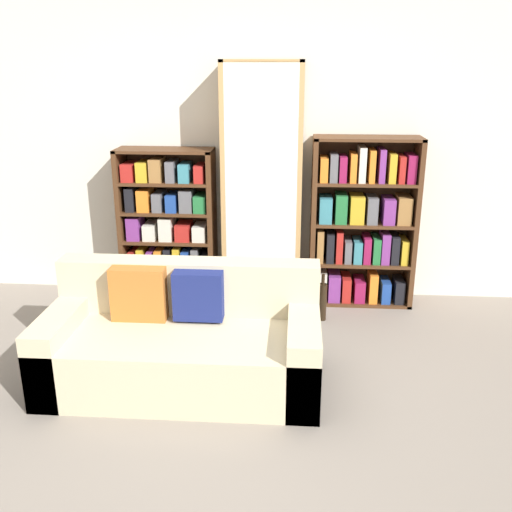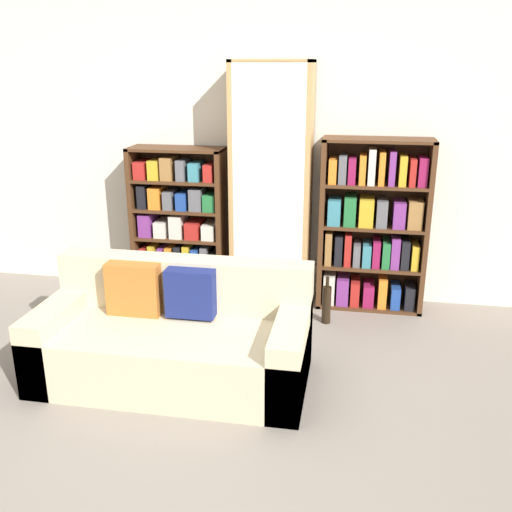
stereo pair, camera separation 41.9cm
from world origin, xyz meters
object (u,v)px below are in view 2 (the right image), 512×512
(bookshelf_right, at_px, (372,229))
(wine_bottle, at_px, (327,304))
(couch, at_px, (174,339))
(bookshelf_left, at_px, (179,225))
(display_cabinet, at_px, (271,188))

(bookshelf_right, distance_m, wine_bottle, 0.75)
(couch, xyz_separation_m, bookshelf_right, (1.28, 1.42, 0.42))
(couch, relative_size, bookshelf_right, 1.22)
(bookshelf_left, bearing_deg, display_cabinet, -1.18)
(display_cabinet, bearing_deg, couch, -106.93)
(bookshelf_left, height_order, bookshelf_right, bookshelf_right)
(bookshelf_right, bearing_deg, display_cabinet, -178.85)
(bookshelf_right, height_order, wine_bottle, bookshelf_right)
(bookshelf_left, distance_m, wine_bottle, 1.48)
(couch, bearing_deg, bookshelf_left, 105.59)
(couch, bearing_deg, wine_bottle, 46.84)
(couch, height_order, bookshelf_left, bookshelf_left)
(display_cabinet, bearing_deg, wine_bottle, -37.65)
(couch, height_order, bookshelf_right, bookshelf_right)
(display_cabinet, relative_size, wine_bottle, 5.11)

